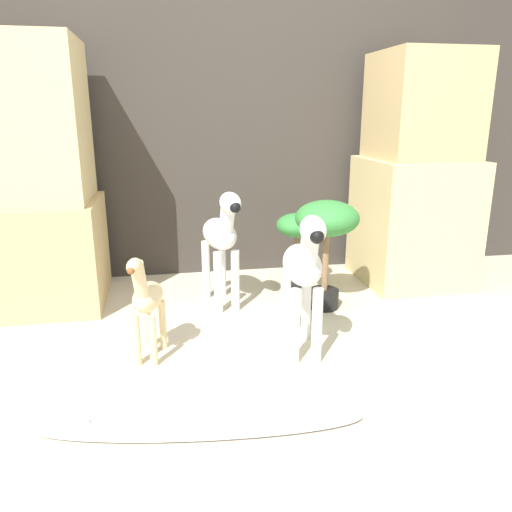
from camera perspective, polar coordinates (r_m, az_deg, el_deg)
ground_plane at (r=2.24m, az=2.97°, el=-14.21°), size 14.00×14.00×0.00m
wall_back at (r=3.57m, az=-3.15°, el=15.60°), size 6.40×0.08×2.20m
rock_pillar_left at (r=3.18m, az=-23.73°, el=7.33°), size 0.67×0.69×1.53m
rock_pillar_right at (r=3.51m, az=17.82°, el=8.25°), size 0.67×0.69×1.50m
zebra_right at (r=2.32m, az=5.46°, el=-1.46°), size 0.21×0.53×0.72m
zebra_left at (r=2.92m, az=-3.97°, el=2.23°), size 0.24×0.53×0.72m
giraffe_figurine at (r=2.37m, az=-12.39°, el=-4.93°), size 0.19×0.37×0.54m
potted_palm_front at (r=2.90m, az=8.09°, el=3.19°), size 0.37×0.37×0.65m
potted_palm_back at (r=3.28m, az=4.76°, el=2.84°), size 0.28×0.28×0.50m
surfboard at (r=1.98m, az=-6.67°, el=-18.39°), size 1.25×0.35×0.07m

